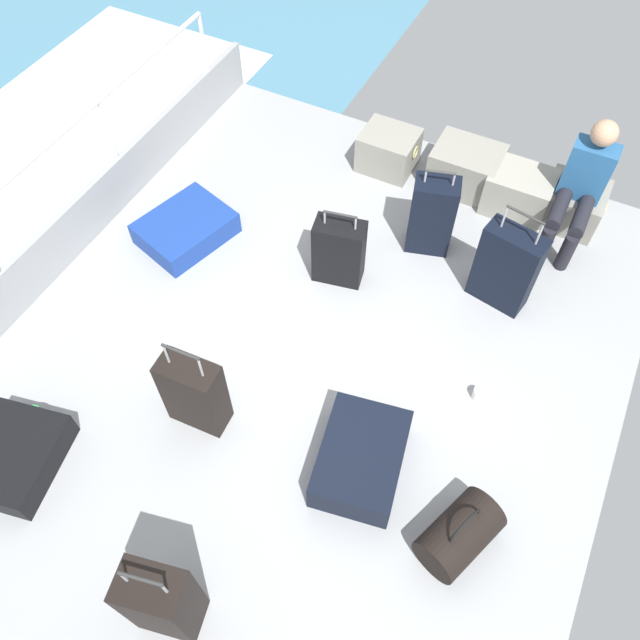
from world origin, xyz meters
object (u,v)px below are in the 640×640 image
(suitcase_0, at_px, (432,216))
(duffel_bag, at_px, (459,534))
(cargo_crate_0, at_px, (388,150))
(suitcase_4, at_px, (339,252))
(cargo_crate_3, at_px, (572,204))
(paper_cup, at_px, (478,394))
(suitcase_5, at_px, (162,601))
(suitcase_7, at_px, (194,393))
(passenger_seated, at_px, (582,185))
(cargo_crate_1, at_px, (465,168))
(suitcase_2, at_px, (361,458))
(suitcase_3, at_px, (506,268))
(suitcase_1, at_px, (15,457))
(cargo_crate_2, at_px, (519,192))
(suitcase_6, at_px, (186,228))

(suitcase_0, bearing_deg, duffel_bag, -64.45)
(cargo_crate_0, distance_m, suitcase_4, 1.40)
(cargo_crate_3, xyz_separation_m, paper_cup, (-0.12, -2.02, -0.12))
(cargo_crate_0, relative_size, suitcase_5, 0.60)
(suitcase_4, xyz_separation_m, suitcase_7, (-0.30, -1.55, 0.03))
(passenger_seated, distance_m, suitcase_5, 4.17)
(cargo_crate_1, relative_size, suitcase_4, 0.88)
(suitcase_2, relative_size, suitcase_5, 0.92)
(cargo_crate_0, height_order, suitcase_5, suitcase_5)
(cargo_crate_3, height_order, suitcase_4, suitcase_4)
(suitcase_0, bearing_deg, suitcase_2, -80.83)
(cargo_crate_1, distance_m, suitcase_0, 0.84)
(suitcase_3, xyz_separation_m, suitcase_5, (-0.94, -3.06, 0.00))
(suitcase_1, distance_m, suitcase_5, 1.48)
(cargo_crate_1, bearing_deg, passenger_seated, -10.27)
(cargo_crate_2, height_order, passenger_seated, passenger_seated)
(suitcase_4, xyz_separation_m, paper_cup, (1.36, -0.55, -0.24))
(cargo_crate_0, relative_size, suitcase_7, 0.62)
(passenger_seated, xyz_separation_m, suitcase_2, (-0.64, -2.68, -0.40))
(suitcase_4, bearing_deg, suitcase_5, -84.50)
(cargo_crate_2, xyz_separation_m, suitcase_2, (-0.20, -2.77, -0.06))
(suitcase_1, distance_m, suitcase_4, 2.67)
(suitcase_5, height_order, duffel_bag, suitcase_5)
(suitcase_1, bearing_deg, cargo_crate_3, 55.46)
(suitcase_0, height_order, suitcase_6, suitcase_0)
(cargo_crate_1, distance_m, suitcase_4, 1.56)
(suitcase_0, height_order, suitcase_5, suitcase_5)
(suitcase_2, xyz_separation_m, suitcase_6, (-2.16, 1.20, -0.03))
(cargo_crate_1, height_order, suitcase_1, cargo_crate_1)
(suitcase_0, distance_m, suitcase_4, 0.82)
(suitcase_4, distance_m, suitcase_6, 1.35)
(suitcase_1, xyz_separation_m, suitcase_5, (1.43, -0.30, 0.25))
(suitcase_4, bearing_deg, cargo_crate_2, 53.05)
(suitcase_0, xyz_separation_m, suitcase_6, (-1.83, -0.83, -0.24))
(suitcase_0, distance_m, suitcase_2, 2.07)
(passenger_seated, bearing_deg, duffel_bag, -88.32)
(cargo_crate_3, bearing_deg, suitcase_0, -139.55)
(suitcase_0, bearing_deg, cargo_crate_0, 132.46)
(suitcase_2, height_order, duffel_bag, duffel_bag)
(suitcase_4, distance_m, suitcase_5, 2.71)
(passenger_seated, bearing_deg, suitcase_6, -152.12)
(suitcase_2, bearing_deg, duffel_bag, -13.79)
(duffel_bag, bearing_deg, passenger_seated, 91.68)
(cargo_crate_2, relative_size, suitcase_2, 0.71)
(suitcase_2, bearing_deg, suitcase_6, 151.00)
(cargo_crate_2, xyz_separation_m, suitcase_0, (-0.53, -0.74, 0.15))
(cargo_crate_2, distance_m, suitcase_7, 3.22)
(suitcase_1, xyz_separation_m, suitcase_7, (0.87, 0.84, 0.21))
(duffel_bag, bearing_deg, cargo_crate_3, 91.58)
(suitcase_1, bearing_deg, cargo_crate_2, 59.66)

